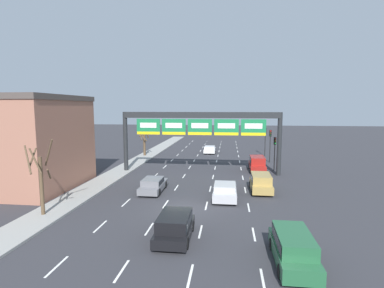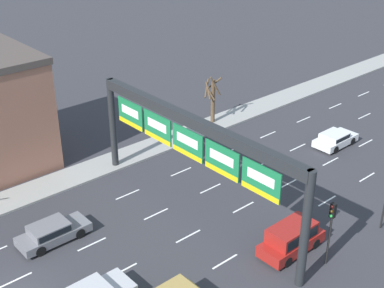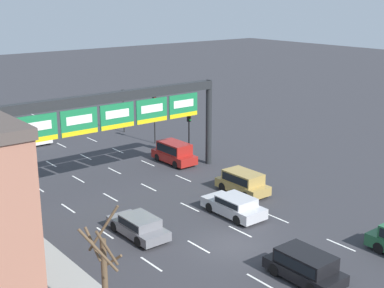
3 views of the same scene
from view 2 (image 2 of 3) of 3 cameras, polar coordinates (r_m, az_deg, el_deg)
lane_dashes at (r=36.50m, az=0.88°, el=-7.12°), size 10.02×67.00×0.01m
sign_gantry at (r=33.18m, az=-0.09°, el=0.63°), size 18.61×0.70×7.22m
suv_red at (r=32.89m, az=10.56°, el=-9.74°), size 1.85×4.35×1.83m
car_grey at (r=34.43m, az=-14.72°, el=-9.04°), size 1.85×4.47×1.29m
car_white at (r=46.29m, az=15.01°, el=0.55°), size 1.92×4.01×1.21m
traffic_light_near_gantry at (r=31.23m, az=14.63°, el=-7.98°), size 0.30×0.35×4.14m
tree_bare_closest at (r=48.22m, az=2.19°, el=4.99°), size 1.65×1.87×4.55m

